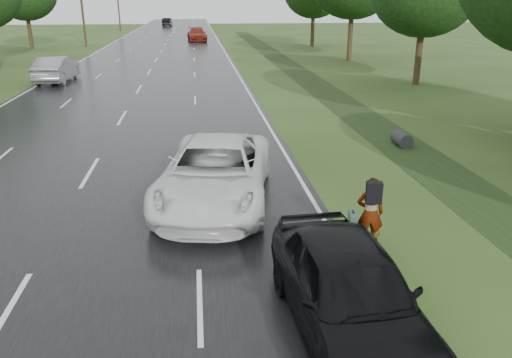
{
  "coord_description": "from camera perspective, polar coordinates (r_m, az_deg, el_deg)",
  "views": [
    {
      "loc": [
        3.6,
        -8.05,
        5.44
      ],
      "look_at": [
        4.95,
        3.26,
        1.3
      ],
      "focal_mm": 35.0,
      "sensor_mm": 36.0,
      "label": 1
    }
  ],
  "objects": [
    {
      "name": "drainage_ditch",
      "position": [
        28.42,
        9.57,
        8.74
      ],
      "size": [
        2.2,
        120.0,
        0.56
      ],
      "color": "black",
      "rests_on": "ground"
    },
    {
      "name": "road",
      "position": [
        53.45,
        -10.96,
        13.82
      ],
      "size": [
        14.0,
        180.0,
        0.04
      ],
      "primitive_type": "cube",
      "color": "black",
      "rests_on": "ground"
    },
    {
      "name": "far_car_red",
      "position": [
        69.44,
        -6.76,
        16.09
      ],
      "size": [
        2.79,
        5.94,
        1.67
      ],
      "primitive_type": "imported",
      "rotation": [
        0.0,
        0.0,
        0.08
      ],
      "color": "maroon",
      "rests_on": "road"
    },
    {
      "name": "edge_stripe_west",
      "position": [
        54.32,
        -18.27,
        13.32
      ],
      "size": [
        0.12,
        180.0,
        0.01
      ],
      "primitive_type": "cube",
      "color": "silver",
      "rests_on": "road"
    },
    {
      "name": "white_pickup",
      "position": [
        13.82,
        -4.67,
        0.73
      ],
      "size": [
        3.88,
        6.59,
        1.72
      ],
      "primitive_type": "imported",
      "rotation": [
        0.0,
        0.0,
        -0.17
      ],
      "color": "white",
      "rests_on": "road"
    },
    {
      "name": "dark_sedan",
      "position": [
        8.65,
        10.62,
        -12.31
      ],
      "size": [
        2.21,
        4.98,
        1.67
      ],
      "primitive_type": "imported",
      "rotation": [
        0.0,
        0.0,
        0.05
      ],
      "color": "black",
      "rests_on": "road"
    },
    {
      "name": "silver_sedan",
      "position": [
        37.25,
        -21.84,
        11.59
      ],
      "size": [
        2.05,
        5.27,
        1.71
      ],
      "primitive_type": "imported",
      "rotation": [
        0.0,
        0.0,
        3.1
      ],
      "color": "gray",
      "rests_on": "road"
    },
    {
      "name": "pedestrian",
      "position": [
        11.59,
        12.81,
        -3.73
      ],
      "size": [
        0.81,
        0.78,
        1.71
      ],
      "rotation": [
        0.0,
        0.0,
        2.97
      ],
      "color": "#A5998C",
      "rests_on": "ground"
    },
    {
      "name": "utility_pole_far",
      "position": [
        64.34,
        -19.35,
        18.72
      ],
      "size": [
        1.6,
        0.26,
        10.0
      ],
      "color": "#362616",
      "rests_on": "ground"
    },
    {
      "name": "ground",
      "position": [
        10.36,
        -26.8,
        -14.13
      ],
      "size": [
        220.0,
        220.0,
        0.0
      ],
      "primitive_type": "plane",
      "color": "#2A4317",
      "rests_on": "ground"
    },
    {
      "name": "edge_stripe_east",
      "position": [
        53.42,
        -3.5,
        14.15
      ],
      "size": [
        0.12,
        180.0,
        0.01
      ],
      "primitive_type": "cube",
      "color": "silver",
      "rests_on": "road"
    },
    {
      "name": "far_car_dark",
      "position": [
        107.28,
        -10.11,
        17.24
      ],
      "size": [
        1.91,
        4.96,
        1.61
      ],
      "primitive_type": "imported",
      "rotation": [
        0.0,
        0.0,
        3.1
      ],
      "color": "black",
      "rests_on": "road"
    },
    {
      "name": "center_line",
      "position": [
        53.44,
        -10.96,
        13.84
      ],
      "size": [
        0.12,
        180.0,
        0.01
      ],
      "primitive_type": "cube",
      "color": "silver",
      "rests_on": "road"
    }
  ]
}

